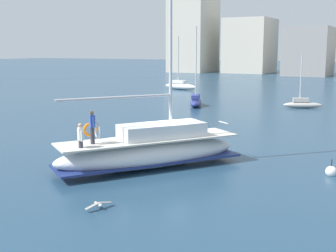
{
  "coord_description": "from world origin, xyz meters",
  "views": [
    {
      "loc": [
        10.69,
        -20.19,
        5.86
      ],
      "look_at": [
        -0.33,
        0.42,
        1.8
      ],
      "focal_mm": 47.64,
      "sensor_mm": 36.0,
      "label": 1
    }
  ],
  "objects_px": {
    "main_sailboat": "(150,150)",
    "moored_catamaran": "(180,85)",
    "mooring_buoy": "(331,172)",
    "moored_sloop_far": "(196,101)",
    "seagull": "(98,204)",
    "moored_cutter_left": "(302,104)"
  },
  "relations": [
    {
      "from": "main_sailboat",
      "to": "moored_catamaran",
      "type": "bearing_deg",
      "value": 114.61
    },
    {
      "from": "mooring_buoy",
      "to": "moored_sloop_far",
      "type": "bearing_deg",
      "value": 128.69
    },
    {
      "from": "moored_catamaran",
      "to": "seagull",
      "type": "distance_m",
      "value": 49.44
    },
    {
      "from": "moored_sloop_far",
      "to": "moored_catamaran",
      "type": "height_order",
      "value": "moored_sloop_far"
    },
    {
      "from": "moored_catamaran",
      "to": "moored_cutter_left",
      "type": "xyz_separation_m",
      "value": [
        20.03,
        -12.71,
        -0.15
      ]
    },
    {
      "from": "moored_cutter_left",
      "to": "seagull",
      "type": "distance_m",
      "value": 32.78
    },
    {
      "from": "moored_catamaran",
      "to": "mooring_buoy",
      "type": "relative_size",
      "value": 8.78
    },
    {
      "from": "main_sailboat",
      "to": "seagull",
      "type": "height_order",
      "value": "main_sailboat"
    },
    {
      "from": "moored_cutter_left",
      "to": "mooring_buoy",
      "type": "distance_m",
      "value": 24.77
    },
    {
      "from": "moored_cutter_left",
      "to": "seagull",
      "type": "bearing_deg",
      "value": -91.16
    },
    {
      "from": "moored_sloop_far",
      "to": "moored_cutter_left",
      "type": "height_order",
      "value": "moored_sloop_far"
    },
    {
      "from": "moored_cutter_left",
      "to": "mooring_buoy",
      "type": "height_order",
      "value": "moored_cutter_left"
    },
    {
      "from": "seagull",
      "to": "moored_cutter_left",
      "type": "bearing_deg",
      "value": 88.84
    },
    {
      "from": "seagull",
      "to": "mooring_buoy",
      "type": "distance_m",
      "value": 11.19
    },
    {
      "from": "moored_cutter_left",
      "to": "moored_catamaran",
      "type": "bearing_deg",
      "value": 147.6
    },
    {
      "from": "main_sailboat",
      "to": "mooring_buoy",
      "type": "bearing_deg",
      "value": 18.71
    },
    {
      "from": "moored_sloop_far",
      "to": "seagull",
      "type": "distance_m",
      "value": 30.67
    },
    {
      "from": "mooring_buoy",
      "to": "main_sailboat",
      "type": "bearing_deg",
      "value": -161.29
    },
    {
      "from": "moored_sloop_far",
      "to": "mooring_buoy",
      "type": "relative_size",
      "value": 9.29
    },
    {
      "from": "moored_catamaran",
      "to": "moored_cutter_left",
      "type": "bearing_deg",
      "value": -32.4
    },
    {
      "from": "moored_sloop_far",
      "to": "moored_catamaran",
      "type": "bearing_deg",
      "value": 121.42
    },
    {
      "from": "main_sailboat",
      "to": "seagull",
      "type": "distance_m",
      "value": 6.21
    }
  ]
}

